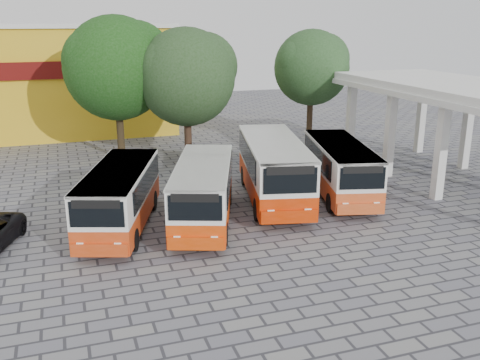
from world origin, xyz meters
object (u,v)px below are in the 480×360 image
object	(u,v)px
bus_far_left	(120,194)
bus_centre_left	(204,189)
bus_centre_right	(274,166)
bus_far_right	(340,166)

from	to	relation	value
bus_far_left	bus_centre_left	size ratio (longest dim) A/B	0.98
bus_far_left	bus_centre_left	xyz separation A→B (m)	(3.51, -0.51, 0.03)
bus_centre_right	bus_far_right	bearing A→B (deg)	6.42
bus_centre_left	bus_far_right	world-z (taller)	bus_far_right
bus_centre_right	bus_far_right	distance (m)	3.46
bus_centre_right	bus_far_right	world-z (taller)	bus_centre_right
bus_centre_left	bus_far_left	bearing A→B (deg)	-168.79
bus_centre_left	bus_far_right	xyz separation A→B (m)	(7.46, 1.47, 0.00)
bus_far_left	bus_centre_right	distance (m)	7.65
bus_far_left	bus_far_right	xyz separation A→B (m)	(10.96, 0.97, 0.03)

